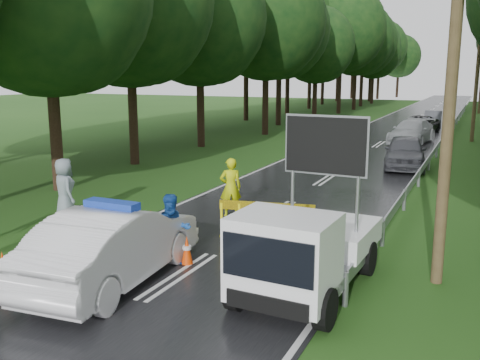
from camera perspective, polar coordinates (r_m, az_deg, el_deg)
The scene contains 20 objects.
ground at distance 12.09m, azimuth -6.45°, elevation -10.16°, with size 160.00×160.00×0.00m, color #1E4714.
road at distance 40.28m, azimuth 16.12°, elevation 4.70°, with size 7.00×140.00×0.02m, color black.
guardrail at distance 39.52m, azimuth 21.41°, elevation 5.03°, with size 0.12×60.06×0.70m.
utility_pole_near at distance 11.64m, azimuth 21.94°, elevation 13.73°, with size 1.40×0.24×10.00m.
utility_pole_mid at distance 37.61m, azimuth 24.08°, elevation 11.44°, with size 1.40×0.24×10.00m.
police_sedan at distance 11.74m, azimuth -13.31°, elevation -6.82°, with size 2.16×5.09×1.80m.
work_truck at distance 10.84m, azimuth 6.89°, elevation -7.40°, with size 2.17×4.50×3.51m.
barrier at distance 14.20m, azimuth 2.84°, elevation -3.41°, with size 2.52×0.56×1.06m.
officer at distance 16.57m, azimuth -1.01°, elevation -0.79°, with size 0.67×0.44×1.85m, color #C5D70B.
civilian at distance 12.44m, azimuth -7.17°, elevation -5.37°, with size 0.83×0.65×1.71m, color #174699.
bystander_right at distance 16.96m, azimuth -18.19°, elevation -0.98°, with size 0.93×0.61×1.91m, color gray.
queue_car_first at distance 26.18m, azimuth 17.20°, elevation 2.88°, with size 1.81×4.50×1.53m, color #3D3E44.
queue_car_second at distance 35.47m, azimuth 17.85°, elevation 4.93°, with size 2.07×5.09×1.48m, color #94979B.
queue_car_third at distance 41.44m, azimuth 18.55°, elevation 5.63°, with size 2.15×4.67×1.30m, color black.
queue_car_fourth at distance 47.35m, azimuth 19.88°, elevation 6.19°, with size 1.35×3.88×1.28m, color #404248.
cone_near_left at distance 12.55m, azimuth -23.95°, elevation -8.59°, with size 0.34×0.34×0.73m.
cone_center at distance 12.64m, azimuth -5.68°, elevation -7.52°, with size 0.33×0.33×0.71m.
cone_far at distance 13.85m, azimuth 2.26°, elevation -5.81°, with size 0.32×0.32×0.68m.
cone_left_mid at distance 14.72m, azimuth -9.46°, elevation -4.71°, with size 0.37×0.37×0.78m.
cone_right at distance 14.96m, azimuth 12.72°, elevation -4.81°, with size 0.31×0.31×0.66m.
Camera 1 is at (5.86, -9.60, 4.44)m, focal length 40.00 mm.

